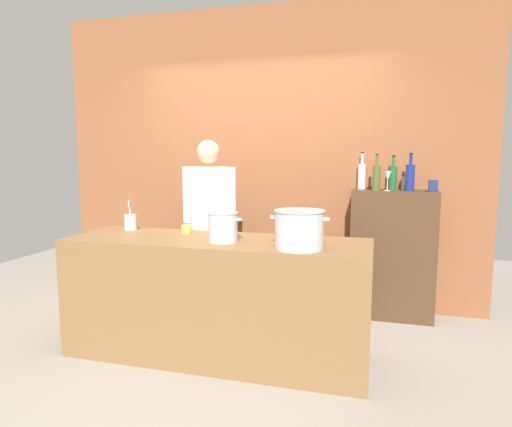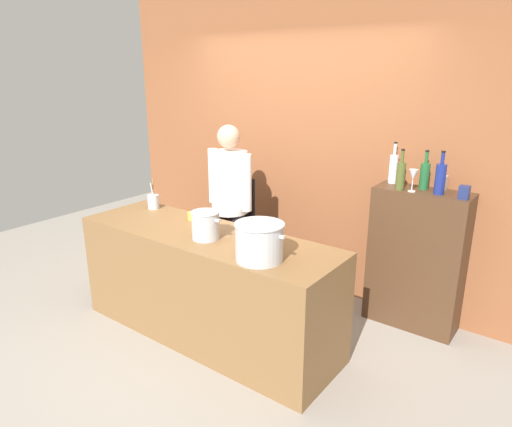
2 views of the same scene
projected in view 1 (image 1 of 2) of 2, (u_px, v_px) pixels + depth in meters
ground_plane at (218, 354)px, 3.36m from camera, size 8.00×8.00×0.00m
brick_back_panel at (263, 158)px, 4.50m from camera, size 4.40×0.10×3.00m
prep_counter at (217, 298)px, 3.30m from camera, size 2.26×0.70×0.90m
bar_cabinet at (392, 255)px, 4.07m from camera, size 0.76×0.32×1.20m
chef at (209, 217)px, 3.99m from camera, size 0.53×0.37×1.66m
stockpot_large at (299, 229)px, 2.90m from camera, size 0.40×0.34×0.26m
stockpot_small at (223, 227)px, 3.13m from camera, size 0.28×0.22×0.21m
utensil_crock at (131, 222)px, 3.66m from camera, size 0.10×0.10×0.28m
butter_jar at (187, 229)px, 3.51m from camera, size 0.08×0.08×0.06m
wine_bottle_clear at (362, 175)px, 4.15m from camera, size 0.07×0.07×0.35m
wine_bottle_green at (393, 177)px, 4.02m from camera, size 0.07×0.07×0.32m
wine_bottle_cobalt at (410, 177)px, 3.90m from camera, size 0.08×0.08×0.34m
wine_bottle_olive at (376, 177)px, 3.93m from camera, size 0.07×0.07×0.33m
wine_glass_short at (388, 176)px, 3.91m from camera, size 0.07×0.07×0.18m
spice_tin_navy at (433, 186)px, 3.83m from camera, size 0.07×0.07×0.10m
spice_tin_silver at (406, 183)px, 4.05m from camera, size 0.08×0.08×0.12m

